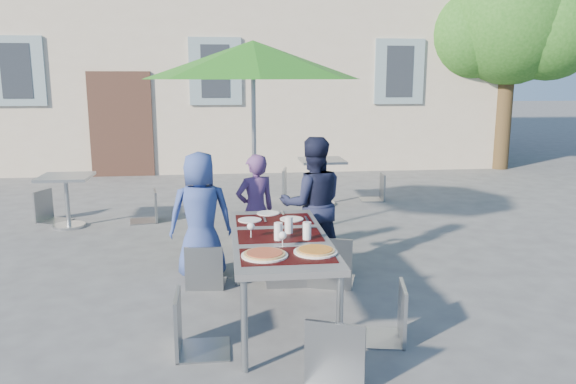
{
  "coord_description": "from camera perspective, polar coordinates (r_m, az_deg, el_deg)",
  "views": [
    {
      "loc": [
        0.11,
        -4.71,
        2.06
      ],
      "look_at": [
        0.75,
        0.73,
        0.94
      ],
      "focal_mm": 35.0,
      "sensor_mm": 36.0,
      "label": 1
    }
  ],
  "objects": [
    {
      "name": "child_2",
      "position": [
        6.01,
        2.51,
        -1.28
      ],
      "size": [
        0.72,
        0.43,
        1.46
      ],
      "primitive_type": "imported",
      "rotation": [
        0.0,
        0.0,
        3.17
      ],
      "color": "#181B35",
      "rests_on": "ground"
    },
    {
      "name": "patio_umbrella",
      "position": [
        6.88,
        -3.57,
        13.09
      ],
      "size": [
        2.64,
        2.64,
        2.5
      ],
      "color": "#B8BCC1",
      "rests_on": "ground"
    },
    {
      "name": "child_0",
      "position": [
        5.87,
        -8.87,
        -2.37
      ],
      "size": [
        0.69,
        0.48,
        1.33
      ],
      "primitive_type": "imported",
      "rotation": [
        0.0,
        0.0,
        3.24
      ],
      "color": "#314487",
      "rests_on": "ground"
    },
    {
      "name": "cafe_table_1",
      "position": [
        9.2,
        3.47,
        1.88
      ],
      "size": [
        0.71,
        0.71,
        0.76
      ],
      "color": "#B8BCC1",
      "rests_on": "ground"
    },
    {
      "name": "chair_2",
      "position": [
        5.58,
        4.44,
        -3.84
      ],
      "size": [
        0.55,
        0.56,
        0.99
      ],
      "color": "gray",
      "rests_on": "ground"
    },
    {
      "name": "pizza_near_left",
      "position": [
        4.2,
        -2.4,
        -6.34
      ],
      "size": [
        0.35,
        0.35,
        0.03
      ],
      "color": "white",
      "rests_on": "dining_table"
    },
    {
      "name": "child_1",
      "position": [
        6.21,
        -3.33,
        -1.86
      ],
      "size": [
        0.53,
        0.44,
        1.25
      ],
      "primitive_type": "imported",
      "rotation": [
        0.0,
        0.0,
        3.49
      ],
      "color": "#57356D",
      "rests_on": "ground"
    },
    {
      "name": "chair_1",
      "position": [
        5.6,
        -0.07,
        -3.82
      ],
      "size": [
        0.45,
        0.45,
        0.99
      ],
      "color": "gray",
      "rests_on": "ground"
    },
    {
      "name": "chair_0",
      "position": [
        5.6,
        -8.5,
        -4.87
      ],
      "size": [
        0.41,
        0.41,
        0.85
      ],
      "color": "gray",
      "rests_on": "ground"
    },
    {
      "name": "tree",
      "position": [
        13.89,
        21.77,
        15.63
      ],
      "size": [
        3.6,
        3.0,
        4.7
      ],
      "color": "#44331D",
      "rests_on": "ground"
    },
    {
      "name": "chair_3",
      "position": [
        4.32,
        -9.99,
        -9.53
      ],
      "size": [
        0.4,
        0.4,
        0.89
      ],
      "color": "gray",
      "rests_on": "ground"
    },
    {
      "name": "bg_chair_r_1",
      "position": [
        9.7,
        9.09,
        2.14
      ],
      "size": [
        0.42,
        0.42,
        0.87
      ],
      "color": "gray",
      "rests_on": "ground"
    },
    {
      "name": "chair_5",
      "position": [
        3.68,
        4.55,
        -12.97
      ],
      "size": [
        0.53,
        0.53,
        0.92
      ],
      "color": "gray",
      "rests_on": "ground"
    },
    {
      "name": "bg_chair_l_0",
      "position": [
        8.85,
        -23.27,
        0.45
      ],
      "size": [
        0.51,
        0.51,
        0.87
      ],
      "color": "gray",
      "rests_on": "ground"
    },
    {
      "name": "chair_4",
      "position": [
        4.53,
        10.5,
        -8.73
      ],
      "size": [
        0.46,
        0.45,
        0.87
      ],
      "color": "#8E9399",
      "rests_on": "ground"
    },
    {
      "name": "dining_table",
      "position": [
        4.76,
        -0.85,
        -5.1
      ],
      "size": [
        0.8,
        1.85,
        0.76
      ],
      "color": "#404144",
      "rests_on": "ground"
    },
    {
      "name": "ground",
      "position": [
        5.14,
        -7.52,
        -12.19
      ],
      "size": [
        90.0,
        90.0,
        0.0
      ],
      "primitive_type": "plane",
      "color": "#49494B",
      "rests_on": "ground"
    },
    {
      "name": "bg_chair_r_0",
      "position": [
        8.38,
        -14.01,
        0.42
      ],
      "size": [
        0.44,
        0.44,
        0.86
      ],
      "color": "gray",
      "rests_on": "ground"
    },
    {
      "name": "bg_chair_l_1",
      "position": [
        9.43,
        0.3,
        2.74
      ],
      "size": [
        0.56,
        0.55,
        1.05
      ],
      "color": "gray",
      "rests_on": "ground"
    },
    {
      "name": "glassware",
      "position": [
        4.64,
        -0.17,
        -3.85
      ],
      "size": [
        0.52,
        0.47,
        0.15
      ],
      "color": "silver",
      "rests_on": "dining_table"
    },
    {
      "name": "cafe_table_0",
      "position": [
        8.39,
        -21.57,
        -0.04
      ],
      "size": [
        0.69,
        0.69,
        0.74
      ],
      "color": "#B8BCC1",
      "rests_on": "ground"
    },
    {
      "name": "place_settings",
      "position": [
        5.33,
        -1.81,
        -2.58
      ],
      "size": [
        0.65,
        0.48,
        0.01
      ],
      "color": "white",
      "rests_on": "dining_table"
    },
    {
      "name": "pizza_near_right",
      "position": [
        4.29,
        2.81,
        -5.99
      ],
      "size": [
        0.33,
        0.33,
        0.03
      ],
      "color": "white",
      "rests_on": "dining_table"
    }
  ]
}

